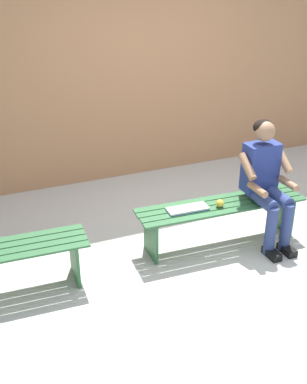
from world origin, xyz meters
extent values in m
cube|color=beige|center=(1.14, 1.00, -0.02)|extent=(10.00, 7.00, 0.04)
cube|color=#B27A51|center=(0.50, -2.07, 1.60)|extent=(9.50, 0.24, 3.20)
cube|color=#2D6038|center=(-0.01, -0.15, 0.43)|extent=(1.74, 0.17, 0.02)
cube|color=#2D6038|center=(0.00, -0.05, 0.43)|extent=(1.74, 0.17, 0.02)
cube|color=#2D6038|center=(0.00, 0.05, 0.43)|extent=(1.74, 0.17, 0.02)
cube|color=#2D6038|center=(0.01, 0.15, 0.43)|extent=(1.74, 0.17, 0.02)
cube|color=#2D6038|center=(-0.75, 0.04, 0.21)|extent=(0.05, 0.35, 0.42)
cube|color=#2D6038|center=(0.75, -0.04, 0.21)|extent=(0.05, 0.35, 0.42)
cube|color=#2D6038|center=(1.52, 0.04, 0.21)|extent=(0.05, 0.35, 0.42)
cube|color=navy|center=(-0.43, -0.02, 0.76)|extent=(0.34, 0.20, 0.50)
sphere|color=#936B4C|center=(-0.43, -0.01, 1.14)|extent=(0.20, 0.20, 0.20)
ellipsoid|color=black|center=(-0.43, -0.04, 1.17)|extent=(0.20, 0.19, 0.15)
cylinder|color=navy|center=(-0.52, 0.18, 0.51)|extent=(0.13, 0.40, 0.13)
cylinder|color=navy|center=(-0.34, 0.18, 0.51)|extent=(0.13, 0.40, 0.13)
cylinder|color=navy|center=(-0.52, 0.38, 0.26)|extent=(0.11, 0.11, 0.51)
cube|color=black|center=(-0.52, 0.44, 0.04)|extent=(0.10, 0.22, 0.07)
cylinder|color=navy|center=(-0.34, 0.38, 0.26)|extent=(0.11, 0.11, 0.51)
cube|color=black|center=(-0.34, 0.44, 0.04)|extent=(0.10, 0.22, 0.07)
cylinder|color=#936B4C|center=(-0.64, 0.06, 0.83)|extent=(0.08, 0.28, 0.23)
cylinder|color=#936B4C|center=(-0.61, 0.22, 0.65)|extent=(0.07, 0.26, 0.07)
cylinder|color=#936B4C|center=(-0.22, 0.06, 0.83)|extent=(0.08, 0.28, 0.23)
cylinder|color=#936B4C|center=(-0.25, 0.22, 0.65)|extent=(0.07, 0.26, 0.07)
sphere|color=gold|center=(0.05, 0.05, 0.48)|extent=(0.08, 0.08, 0.08)
cube|color=white|center=(0.27, -0.01, 0.46)|extent=(0.21, 0.16, 0.02)
cube|color=white|center=(0.47, -0.02, 0.46)|extent=(0.21, 0.16, 0.02)
cube|color=#1E478C|center=(0.37, -0.01, 0.45)|extent=(0.42, 0.18, 0.01)
camera|label=1|loc=(2.24, 3.65, 2.67)|focal=44.89mm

